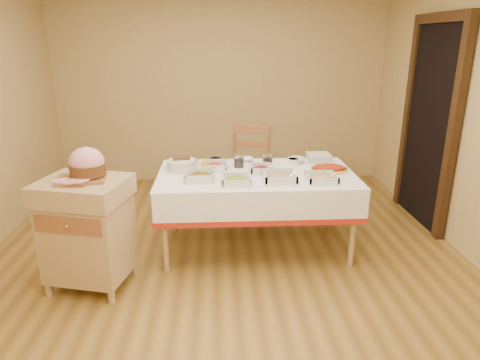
% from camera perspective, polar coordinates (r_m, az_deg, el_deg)
% --- Properties ---
extents(room_shell, '(5.00, 5.00, 5.00)m').
position_cam_1_polar(room_shell, '(3.54, -2.16, 7.75)').
color(room_shell, olive).
rests_on(room_shell, ground).
extents(doorway, '(0.09, 1.10, 2.20)m').
position_cam_1_polar(doorway, '(5.00, 24.02, 7.12)').
color(doorway, black).
rests_on(doorway, ground).
extents(dining_table, '(1.82, 1.02, 0.76)m').
position_cam_1_polar(dining_table, '(4.03, 2.14, -1.27)').
color(dining_table, tan).
rests_on(dining_table, ground).
extents(butcher_cart, '(0.76, 0.68, 0.92)m').
position_cam_1_polar(butcher_cart, '(3.63, -19.69, -5.98)').
color(butcher_cart, tan).
rests_on(butcher_cart, ground).
extents(dining_chair, '(0.56, 0.55, 1.02)m').
position_cam_1_polar(dining_chair, '(4.84, 1.13, 1.23)').
color(dining_chair, '#945930').
rests_on(dining_chair, ground).
extents(ham_on_board, '(0.38, 0.36, 0.25)m').
position_cam_1_polar(ham_on_board, '(3.48, -19.82, 1.79)').
color(ham_on_board, '#945930').
rests_on(ham_on_board, butcher_cart).
extents(serving_dish_a, '(0.26, 0.26, 0.11)m').
position_cam_1_polar(serving_dish_a, '(3.79, -5.38, 0.55)').
color(serving_dish_a, silver).
rests_on(serving_dish_a, dining_table).
extents(serving_dish_b, '(0.25, 0.25, 0.10)m').
position_cam_1_polar(serving_dish_b, '(3.68, -0.52, 0.00)').
color(serving_dish_b, silver).
rests_on(serving_dish_b, dining_table).
extents(serving_dish_c, '(0.28, 0.28, 0.11)m').
position_cam_1_polar(serving_dish_c, '(3.76, 5.29, 0.40)').
color(serving_dish_c, silver).
rests_on(serving_dish_c, dining_table).
extents(serving_dish_d, '(0.26, 0.26, 0.10)m').
position_cam_1_polar(serving_dish_d, '(3.81, 10.81, 0.30)').
color(serving_dish_d, silver).
rests_on(serving_dish_d, dining_table).
extents(serving_dish_e, '(0.24, 0.23, 0.11)m').
position_cam_1_polar(serving_dish_e, '(4.09, -3.37, 1.89)').
color(serving_dish_e, silver).
rests_on(serving_dish_e, dining_table).
extents(serving_dish_f, '(0.22, 0.21, 0.10)m').
position_cam_1_polar(serving_dish_f, '(4.00, 2.86, 1.48)').
color(serving_dish_f, silver).
rests_on(serving_dish_f, dining_table).
extents(small_bowl_left, '(0.12, 0.12, 0.06)m').
position_cam_1_polar(small_bowl_left, '(4.24, -6.33, 2.38)').
color(small_bowl_left, silver).
rests_on(small_bowl_left, dining_table).
extents(small_bowl_mid, '(0.14, 0.14, 0.06)m').
position_cam_1_polar(small_bowl_mid, '(4.26, -3.28, 2.56)').
color(small_bowl_mid, navy).
rests_on(small_bowl_mid, dining_table).
extents(small_bowl_right, '(0.12, 0.12, 0.06)m').
position_cam_1_polar(small_bowl_right, '(4.28, 7.09, 2.50)').
color(small_bowl_right, silver).
rests_on(small_bowl_right, dining_table).
extents(bowl_white_imported, '(0.16, 0.16, 0.04)m').
position_cam_1_polar(bowl_white_imported, '(4.36, 0.80, 2.76)').
color(bowl_white_imported, silver).
rests_on(bowl_white_imported, dining_table).
extents(bowl_small_imported, '(0.22, 0.22, 0.05)m').
position_cam_1_polar(bowl_small_imported, '(4.34, 7.52, 2.64)').
color(bowl_small_imported, silver).
rests_on(bowl_small_imported, dining_table).
extents(preserve_jar_left, '(0.10, 0.10, 0.13)m').
position_cam_1_polar(preserve_jar_left, '(4.15, -0.16, 2.50)').
color(preserve_jar_left, silver).
rests_on(preserve_jar_left, dining_table).
extents(preserve_jar_right, '(0.10, 0.10, 0.13)m').
position_cam_1_polar(preserve_jar_right, '(4.18, 3.72, 2.56)').
color(preserve_jar_right, silver).
rests_on(preserve_jar_right, dining_table).
extents(mustard_bottle, '(0.05, 0.05, 0.15)m').
position_cam_1_polar(mustard_bottle, '(3.93, -4.82, 1.71)').
color(mustard_bottle, yellow).
rests_on(mustard_bottle, dining_table).
extents(bread_basket, '(0.27, 0.27, 0.12)m').
position_cam_1_polar(bread_basket, '(4.09, -7.78, 1.99)').
color(bread_basket, silver).
rests_on(bread_basket, dining_table).
extents(plate_stack, '(0.23, 0.23, 0.08)m').
position_cam_1_polar(plate_stack, '(4.41, 10.45, 2.92)').
color(plate_stack, silver).
rests_on(plate_stack, dining_table).
extents(brass_platter, '(0.34, 0.25, 0.05)m').
position_cam_1_polar(brass_platter, '(4.12, 11.77, 1.45)').
color(brass_platter, gold).
rests_on(brass_platter, dining_table).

